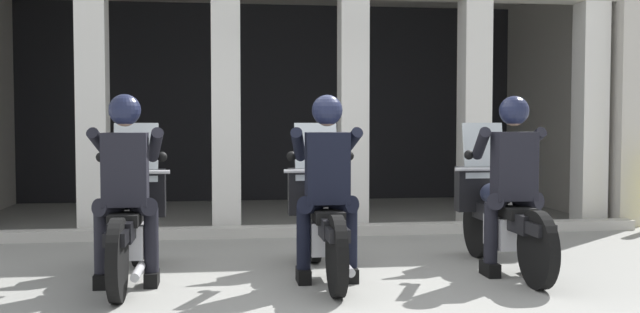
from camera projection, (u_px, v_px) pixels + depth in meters
The scene contains 9 objects.
ground_plane at pixel (292, 228), 9.23m from camera, with size 80.00×80.00×0.00m, color gray.
station_building at pixel (278, 69), 10.99m from camera, with size 9.04×4.12×3.51m.
kerb_strip at pixel (294, 231), 8.62m from camera, with size 8.54×0.24×0.12m, color #B7B5AD.
motorcycle_left at pixel (131, 221), 6.25m from camera, with size 0.62×2.04×1.35m.
police_officer_left at pixel (126, 173), 5.95m from camera, with size 0.63×0.61×1.58m.
motorcycle_center at pixel (322, 219), 6.42m from camera, with size 0.62×2.04×1.35m.
police_officer_center at pixel (327, 172), 6.12m from camera, with size 0.63×0.61×1.58m.
motorcycle_right at pixel (500, 215), 6.69m from camera, with size 0.62×2.04×1.35m.
police_officer_right at pixel (513, 170), 6.39m from camera, with size 0.63×0.61×1.58m.
Camera 1 is at (-0.87, -6.14, 1.37)m, focal length 40.79 mm.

